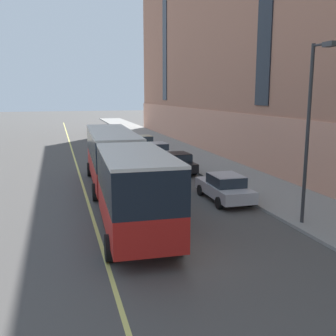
{
  "coord_description": "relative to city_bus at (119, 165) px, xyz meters",
  "views": [
    {
      "loc": [
        -3.78,
        -13.18,
        6.0
      ],
      "look_at": [
        2.28,
        8.16,
        1.8
      ],
      "focal_mm": 42.0,
      "sensor_mm": 36.0,
      "label": 1
    }
  ],
  "objects": [
    {
      "name": "ground_plane",
      "position": [
        0.58,
        -8.09,
        -2.13
      ],
      "size": [
        260.0,
        260.0,
        0.0
      ],
      "primitive_type": "plane",
      "color": "#4C4947"
    },
    {
      "name": "sidewalk",
      "position": [
        9.39,
        -5.09,
        -2.06
      ],
      "size": [
        4.92,
        160.0,
        0.15
      ],
      "primitive_type": "cube",
      "color": "gray",
      "rests_on": "ground"
    },
    {
      "name": "city_bus",
      "position": [
        0.0,
        0.0,
        0.0
      ],
      "size": [
        3.5,
        18.8,
        3.69
      ],
      "color": "red",
      "rests_on": "ground"
    },
    {
      "name": "parked_car_champagne_0",
      "position": [
        5.87,
        20.39,
        -1.35
      ],
      "size": [
        2.02,
        4.63,
        1.56
      ],
      "color": "#BCAD89",
      "rests_on": "ground"
    },
    {
      "name": "parked_car_black_1",
      "position": [
        5.68,
        7.2,
        -1.35
      ],
      "size": [
        2.0,
        4.59,
        1.56
      ],
      "color": "black",
      "rests_on": "ground"
    },
    {
      "name": "parked_car_silver_2",
      "position": [
        5.8,
        -1.33,
        -1.35
      ],
      "size": [
        2.07,
        4.68,
        1.56
      ],
      "color": "#B7B7BC",
      "rests_on": "ground"
    },
    {
      "name": "parked_car_silver_5",
      "position": [
        5.74,
        13.81,
        -1.35
      ],
      "size": [
        1.96,
        4.81,
        1.56
      ],
      "color": "#B7B7BC",
      "rests_on": "ground"
    },
    {
      "name": "street_lamp",
      "position": [
        7.53,
        -6.43,
        2.8
      ],
      "size": [
        0.36,
        1.48,
        7.96
      ],
      "color": "#2D2D30",
      "rests_on": "sidewalk"
    },
    {
      "name": "lane_centerline",
      "position": [
        -1.7,
        -5.09,
        -2.13
      ],
      "size": [
        0.16,
        140.0,
        0.01
      ],
      "primitive_type": "cube",
      "color": "#E0D66B",
      "rests_on": "ground"
    }
  ]
}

